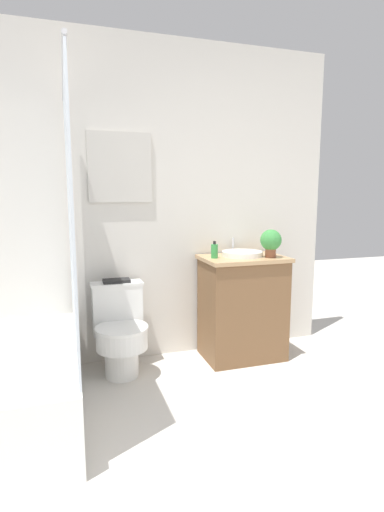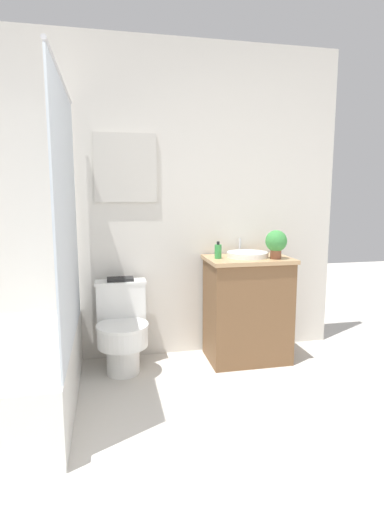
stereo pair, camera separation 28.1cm
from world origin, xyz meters
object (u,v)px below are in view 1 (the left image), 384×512
object	(u,v)px
sink	(242,254)
book_on_tank	(116,281)
soap_bottle	(214,251)
potted_plant	(271,241)
toilet	(120,331)

from	to	relation	value
sink	book_on_tank	distance (m)	1.01
soap_bottle	potted_plant	bearing A→B (deg)	-13.13
toilet	potted_plant	xyz separation A→B (m)	(1.17, -0.09, 0.63)
sink	toilet	bearing A→B (deg)	-178.20
toilet	potted_plant	distance (m)	1.34
soap_bottle	potted_plant	xyz separation A→B (m)	(0.43, -0.10, 0.07)
potted_plant	book_on_tank	distance (m)	1.23
toilet	soap_bottle	xyz separation A→B (m)	(0.74, 0.01, 0.56)
toilet	book_on_tank	world-z (taller)	book_on_tank
book_on_tank	sink	bearing A→B (deg)	-5.47
soap_bottle	potted_plant	distance (m)	0.45
toilet	soap_bottle	size ratio (longest dim) A/B	5.03
potted_plant	soap_bottle	bearing A→B (deg)	166.87
toilet	sink	distance (m)	1.12
toilet	potted_plant	size ratio (longest dim) A/B	3.03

